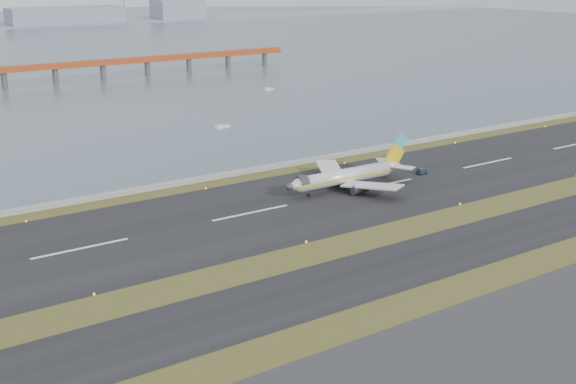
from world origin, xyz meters
TOP-DOWN VIEW (x-y plane):
  - ground at (0.00, 0.00)m, footprint 1000.00×1000.00m
  - apron_strip at (0.00, -55.00)m, footprint 1000.00×50.00m
  - taxiway_strip at (0.00, -12.00)m, footprint 1000.00×18.00m
  - runway_strip at (0.00, 30.00)m, footprint 1000.00×45.00m
  - seawall at (0.00, 60.00)m, footprint 1000.00×2.50m
  - red_pier at (20.00, 250.00)m, footprint 260.00×5.00m
  - airliner at (30.85, 32.79)m, footprint 38.52×32.89m
  - pushback_tug at (55.63, 31.99)m, footprint 2.91×1.82m
  - workboat_near at (38.03, 114.11)m, footprint 6.77×3.56m
  - workboat_far at (94.45, 173.26)m, footprint 6.42×3.45m

SIDE VIEW (x-z plane):
  - ground at x=0.00m, z-range 0.00..0.00m
  - apron_strip at x=0.00m, z-range 0.00..0.10m
  - taxiway_strip at x=0.00m, z-range 0.00..0.10m
  - runway_strip at x=0.00m, z-range 0.00..0.10m
  - workboat_far at x=94.45m, z-range -0.27..1.22m
  - workboat_near at x=38.03m, z-range -0.29..1.28m
  - seawall at x=0.00m, z-range 0.00..1.00m
  - pushback_tug at x=55.63m, z-range -0.03..1.78m
  - airliner at x=30.85m, z-range -2.94..9.86m
  - red_pier at x=20.00m, z-range 2.18..12.38m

